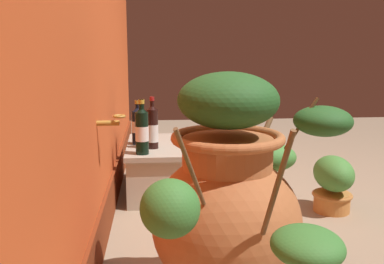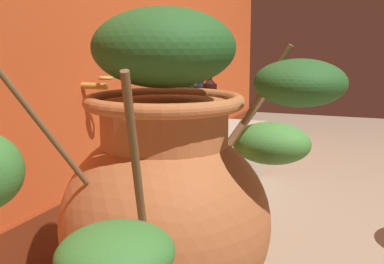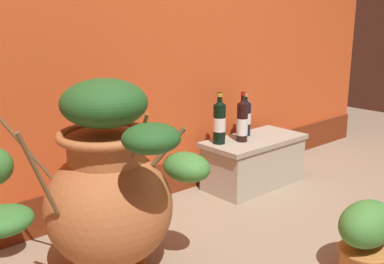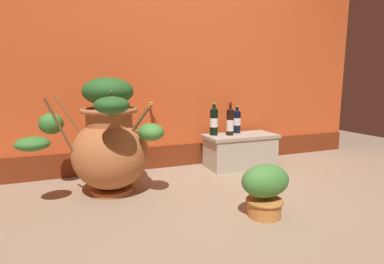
{
  "view_description": "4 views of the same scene",
  "coord_description": "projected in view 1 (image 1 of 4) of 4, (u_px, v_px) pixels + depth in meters",
  "views": [
    {
      "loc": [
        -2.13,
        0.84,
        0.94
      ],
      "look_at": [
        -0.05,
        0.67,
        0.53
      ],
      "focal_mm": 41.14,
      "sensor_mm": 36.0,
      "label": 1
    },
    {
      "loc": [
        -1.77,
        0.07,
        0.77
      ],
      "look_at": [
        0.12,
        0.79,
        0.4
      ],
      "focal_mm": 47.15,
      "sensor_mm": 36.0,
      "label": 2
    },
    {
      "loc": [
        -1.56,
        -1.03,
        1.11
      ],
      "look_at": [
        -0.02,
        0.71,
        0.5
      ],
      "focal_mm": 42.81,
      "sensor_mm": 36.0,
      "label": 3
    },
    {
      "loc": [
        -0.83,
        -1.59,
        0.8
      ],
      "look_at": [
        0.12,
        0.81,
        0.38
      ],
      "focal_mm": 27.4,
      "sensor_mm": 36.0,
      "label": 4
    }
  ],
  "objects": [
    {
      "name": "terracotta_urn",
      "position": [
        230.0,
        200.0,
        1.6
      ],
      "size": [
        0.93,
        0.75,
        0.85
      ],
      "color": "#B26638",
      "rests_on": "ground_plane"
    },
    {
      "name": "stone_ledge",
      "position": [
        155.0,
        166.0,
        2.86
      ],
      "size": [
        0.7,
        0.35,
        0.32
      ],
      "color": "#B2A893",
      "rests_on": "ground_plane"
    },
    {
      "name": "wine_bottle_left",
      "position": [
        138.0,
        124.0,
        2.81
      ],
      "size": [
        0.08,
        0.08,
        0.29
      ],
      "color": "black",
      "rests_on": "stone_ledge"
    },
    {
      "name": "wine_bottle_middle",
      "position": [
        142.0,
        130.0,
        2.54
      ],
      "size": [
        0.08,
        0.08,
        0.32
      ],
      "color": "black",
      "rests_on": "stone_ledge"
    },
    {
      "name": "potted_shrub",
      "position": [
        333.0,
        182.0,
        2.52
      ],
      "size": [
        0.31,
        0.23,
        0.33
      ],
      "color": "#CC7F3D",
      "rests_on": "ground_plane"
    },
    {
      "name": "ground_plane",
      "position": [
        316.0,
        226.0,
        2.33
      ],
      "size": [
        7.0,
        7.0,
        0.0
      ],
      "primitive_type": "plane",
      "color": "gray"
    },
    {
      "name": "wine_bottle_right",
      "position": [
        152.0,
        127.0,
        2.69
      ],
      "size": [
        0.07,
        0.07,
        0.32
      ],
      "color": "black",
      "rests_on": "stone_ledge"
    }
  ]
}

